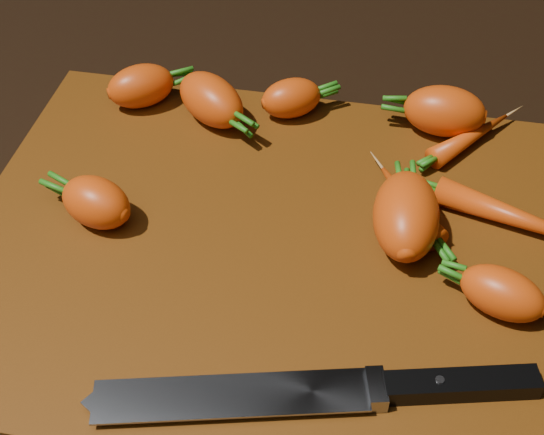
# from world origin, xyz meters

# --- Properties ---
(ground) EXTENTS (2.00, 2.00, 0.01)m
(ground) POSITION_xyz_m (0.00, 0.00, -0.01)
(ground) COLOR black
(cutting_board) EXTENTS (0.50, 0.40, 0.01)m
(cutting_board) POSITION_xyz_m (0.00, 0.00, 0.01)
(cutting_board) COLOR #6B360B
(cutting_board) RESTS_ON ground
(carrot_0) EXTENTS (0.08, 0.07, 0.04)m
(carrot_0) POSITION_xyz_m (-0.16, 0.16, 0.03)
(carrot_0) COLOR #E1470A
(carrot_0) RESTS_ON cutting_board
(carrot_1) EXTENTS (0.07, 0.06, 0.04)m
(carrot_1) POSITION_xyz_m (-0.14, -0.00, 0.03)
(carrot_1) COLOR #E1470A
(carrot_1) RESTS_ON cutting_board
(carrot_2) EXTENTS (0.09, 0.08, 0.05)m
(carrot_2) POSITION_xyz_m (-0.08, 0.15, 0.03)
(carrot_2) COLOR #E1470A
(carrot_2) RESTS_ON cutting_board
(carrot_3) EXTENTS (0.06, 0.09, 0.05)m
(carrot_3) POSITION_xyz_m (0.11, 0.02, 0.04)
(carrot_3) COLOR #E1470A
(carrot_3) RESTS_ON cutting_board
(carrot_4) EXTENTS (0.08, 0.05, 0.05)m
(carrot_4) POSITION_xyz_m (0.13, 0.17, 0.04)
(carrot_4) COLOR #E1470A
(carrot_4) RESTS_ON cutting_board
(carrot_5) EXTENTS (0.07, 0.06, 0.04)m
(carrot_5) POSITION_xyz_m (-0.01, 0.17, 0.03)
(carrot_5) COLOR #E1470A
(carrot_5) RESTS_ON cutting_board
(carrot_6) EXTENTS (0.07, 0.06, 0.04)m
(carrot_6) POSITION_xyz_m (0.18, -0.04, 0.03)
(carrot_6) COLOR #E1470A
(carrot_6) RESTS_ON cutting_board
(carrot_7) EXTENTS (0.08, 0.09, 0.02)m
(carrot_7) POSITION_xyz_m (0.16, 0.15, 0.02)
(carrot_7) COLOR #E1470A
(carrot_7) RESTS_ON cutting_board
(carrot_8) EXTENTS (0.14, 0.07, 0.02)m
(carrot_8) POSITION_xyz_m (0.20, 0.05, 0.02)
(carrot_8) COLOR #E1470A
(carrot_8) RESTS_ON cutting_board
(carrot_9) EXTENTS (0.07, 0.09, 0.02)m
(carrot_9) POSITION_xyz_m (0.11, 0.05, 0.02)
(carrot_9) COLOR #E1470A
(carrot_9) RESTS_ON cutting_board
(knife) EXTENTS (0.30, 0.10, 0.02)m
(knife) POSITION_xyz_m (0.02, -0.15, 0.02)
(knife) COLOR gray
(knife) RESTS_ON cutting_board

